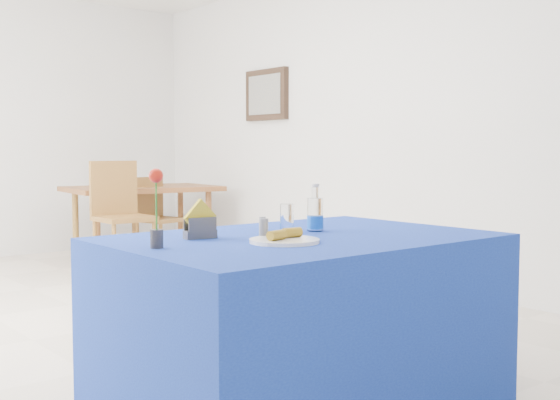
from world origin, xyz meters
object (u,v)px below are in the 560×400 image
object	(u,v)px
chair_bg_left	(119,208)
chair_bg_right	(155,212)
water_bottle	(315,215)
oak_table	(142,194)
blue_table	(301,323)
plate	(284,241)

from	to	relation	value
chair_bg_left	chair_bg_right	xyz separation A→B (m)	(0.61, 0.43, -0.10)
water_bottle	oak_table	world-z (taller)	water_bottle
blue_table	water_bottle	bearing A→B (deg)	30.31
water_bottle	chair_bg_left	xyz separation A→B (m)	(0.78, 3.56, -0.23)
water_bottle	oak_table	bearing A→B (deg)	72.03
blue_table	water_bottle	distance (m)	0.49
oak_table	chair_bg_left	distance (m)	0.91
oak_table	chair_bg_left	bearing A→B (deg)	-131.11
plate	blue_table	bearing A→B (deg)	32.58
plate	water_bottle	xyz separation A→B (m)	(0.37, 0.22, 0.06)
plate	oak_table	xyz separation A→B (m)	(1.74, 4.46, -0.09)
plate	oak_table	size ratio (longest dim) A/B	0.18
blue_table	chair_bg_left	xyz separation A→B (m)	(0.95, 3.66, 0.22)
water_bottle	chair_bg_left	bearing A→B (deg)	77.61
chair_bg_left	chair_bg_right	size ratio (longest dim) A/B	1.20
blue_table	chair_bg_left	bearing A→B (deg)	75.42
plate	oak_table	bearing A→B (deg)	68.69
plate	oak_table	distance (m)	4.79
water_bottle	chair_bg_left	size ratio (longest dim) A/B	0.21
water_bottle	chair_bg_right	distance (m)	4.24
water_bottle	oak_table	distance (m)	4.46
plate	chair_bg_right	world-z (taller)	chair_bg_right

